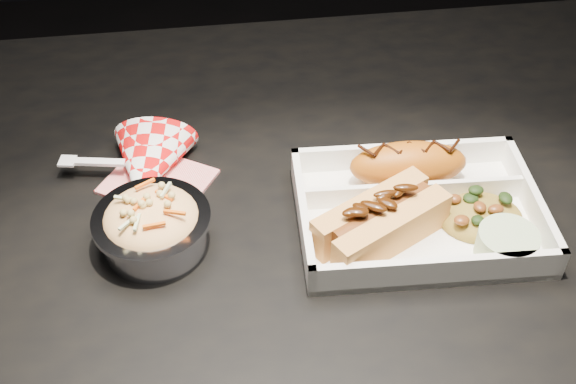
% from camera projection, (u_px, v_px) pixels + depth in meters
% --- Properties ---
extents(dining_table, '(1.20, 0.80, 0.75)m').
position_uv_depth(dining_table, '(314.00, 259.00, 0.85)').
color(dining_table, black).
rests_on(dining_table, ground).
extents(food_tray, '(0.26, 0.19, 0.04)m').
position_uv_depth(food_tray, '(417.00, 215.00, 0.76)').
color(food_tray, white).
rests_on(food_tray, dining_table).
extents(fried_pastry, '(0.13, 0.06, 0.05)m').
position_uv_depth(fried_pastry, '(408.00, 164.00, 0.78)').
color(fried_pastry, '#BD5E12').
rests_on(fried_pastry, food_tray).
extents(hotdog, '(0.15, 0.12, 0.06)m').
position_uv_depth(hotdog, '(381.00, 220.00, 0.72)').
color(hotdog, '#E9A04F').
rests_on(hotdog, food_tray).
extents(fried_rice_mound, '(0.09, 0.08, 0.03)m').
position_uv_depth(fried_rice_mound, '(482.00, 210.00, 0.75)').
color(fried_rice_mound, '#A3822F').
rests_on(fried_rice_mound, food_tray).
extents(cupcake_liner, '(0.06, 0.06, 0.03)m').
position_uv_depth(cupcake_liner, '(507.00, 245.00, 0.71)').
color(cupcake_liner, '#B1C796').
rests_on(cupcake_liner, food_tray).
extents(foil_coleslaw_cup, '(0.12, 0.12, 0.07)m').
position_uv_depth(foil_coleslaw_cup, '(152.00, 224.00, 0.72)').
color(foil_coleslaw_cup, silver).
rests_on(foil_coleslaw_cup, dining_table).
extents(napkin_fork, '(0.18, 0.14, 0.10)m').
position_uv_depth(napkin_fork, '(148.00, 166.00, 0.81)').
color(napkin_fork, red).
rests_on(napkin_fork, dining_table).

